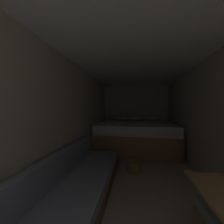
% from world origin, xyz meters
% --- Properties ---
extents(ground_plane, '(7.47, 7.47, 0.00)m').
position_xyz_m(ground_plane, '(0.00, 2.11, 0.00)').
color(ground_plane, '#B2A893').
extents(wall_back, '(2.39, 0.05, 2.08)m').
position_xyz_m(wall_back, '(0.00, 4.87, 1.04)').
color(wall_back, beige).
rests_on(wall_back, ground).
extents(wall_left, '(0.05, 5.47, 2.08)m').
position_xyz_m(wall_left, '(-1.17, 2.11, 1.04)').
color(wall_left, beige).
rests_on(wall_left, ground).
extents(wall_right, '(0.05, 5.47, 2.08)m').
position_xyz_m(wall_right, '(1.17, 2.11, 1.04)').
color(wall_right, beige).
rests_on(wall_right, ground).
extents(ceiling_slab, '(2.39, 5.47, 0.05)m').
position_xyz_m(ceiling_slab, '(0.00, 2.11, 2.10)').
color(ceiling_slab, white).
rests_on(ceiling_slab, wall_left).
extents(bed, '(2.17, 1.80, 0.97)m').
position_xyz_m(bed, '(0.00, 3.91, 0.41)').
color(bed, '#9E7247').
rests_on(bed, ground).
extents(sofa_left, '(0.74, 3.00, 0.64)m').
position_xyz_m(sofa_left, '(-0.81, 1.24, 0.19)').
color(sofa_left, brown).
rests_on(sofa_left, ground).
extents(wicker_basket, '(0.29, 0.29, 0.20)m').
position_xyz_m(wicker_basket, '(-0.04, 2.46, 0.10)').
color(wicker_basket, olive).
rests_on(wicker_basket, ground).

